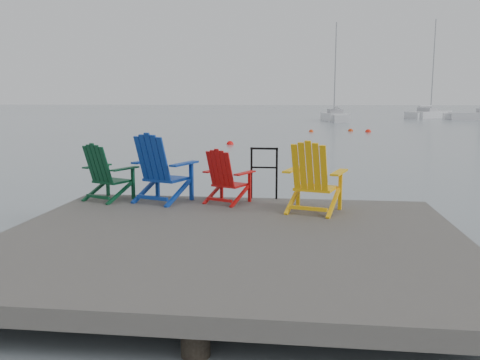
# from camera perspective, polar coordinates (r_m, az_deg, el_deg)

# --- Properties ---
(ground) EXTENTS (400.00, 400.00, 0.00)m
(ground) POSITION_cam_1_polar(r_m,az_deg,el_deg) (6.71, -1.07, -10.27)
(ground) COLOR slate
(ground) RESTS_ON ground
(dock) EXTENTS (6.00, 5.00, 1.40)m
(dock) POSITION_cam_1_polar(r_m,az_deg,el_deg) (6.61, -1.08, -7.42)
(dock) COLOR #312E2B
(dock) RESTS_ON ground
(handrail) EXTENTS (0.48, 0.04, 0.90)m
(handrail) POSITION_cam_1_polar(r_m,az_deg,el_deg) (8.83, 2.72, 1.36)
(handrail) COLOR black
(handrail) RESTS_ON dock
(chair_green) EXTENTS (0.95, 0.91, 0.97)m
(chair_green) POSITION_cam_1_polar(r_m,az_deg,el_deg) (8.98, -14.78, 0.87)
(chair_green) COLOR #0A3C21
(chair_green) RESTS_ON dock
(chair_blue) EXTENTS (1.10, 1.05, 1.15)m
(chair_blue) POSITION_cam_1_polar(r_m,az_deg,el_deg) (8.63, -8.89, 1.35)
(chair_blue) COLOR navy
(chair_blue) RESTS_ON dock
(chair_red) EXTENTS (0.88, 0.85, 0.90)m
(chair_red) POSITION_cam_1_polar(r_m,az_deg,el_deg) (8.45, -1.59, 0.43)
(chair_red) COLOR #BA0F0D
(chair_red) RESTS_ON dock
(chair_yellow) EXTENTS (1.02, 0.97, 1.09)m
(chair_yellow) POSITION_cam_1_polar(r_m,az_deg,el_deg) (7.82, 8.22, 0.34)
(chair_yellow) COLOR #FDB70E
(chair_yellow) RESTS_ON dock
(sailboat_near) EXTENTS (2.65, 7.54, 10.33)m
(sailboat_near) POSITION_cam_1_polar(r_m,az_deg,el_deg) (54.28, 10.56, 6.92)
(sailboat_near) COLOR silver
(sailboat_near) RESTS_ON ground
(sailboat_mid) EXTENTS (6.93, 8.31, 11.91)m
(sailboat_mid) POSITION_cam_1_polar(r_m,az_deg,el_deg) (65.91, 20.44, 6.86)
(sailboat_mid) COLOR silver
(sailboat_mid) RESTS_ON ground
(buoy_a) EXTENTS (0.36, 0.36, 0.36)m
(buoy_a) POSITION_cam_1_polar(r_m,az_deg,el_deg) (25.36, -1.12, 4.02)
(buoy_a) COLOR red
(buoy_a) RESTS_ON ground
(buoy_b) EXTENTS (0.32, 0.32, 0.32)m
(buoy_b) POSITION_cam_1_polar(r_m,az_deg,el_deg) (35.65, 7.99, 5.38)
(buoy_b) COLOR #E73D0D
(buoy_b) RESTS_ON ground
(buoy_c) EXTENTS (0.36, 0.36, 0.36)m
(buoy_c) POSITION_cam_1_polar(r_m,az_deg,el_deg) (36.91, 12.30, 5.39)
(buoy_c) COLOR red
(buoy_c) RESTS_ON ground
(buoy_d) EXTENTS (0.41, 0.41, 0.41)m
(buoy_d) POSITION_cam_1_polar(r_m,az_deg,el_deg) (36.06, 14.19, 5.24)
(buoy_d) COLOR red
(buoy_d) RESTS_ON ground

